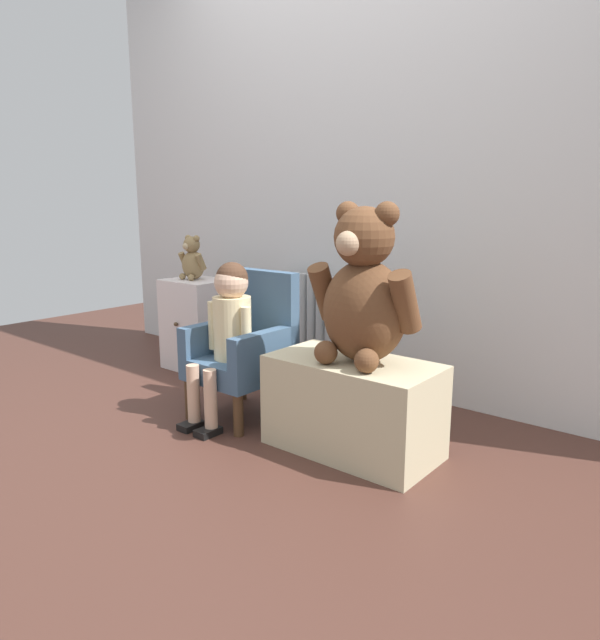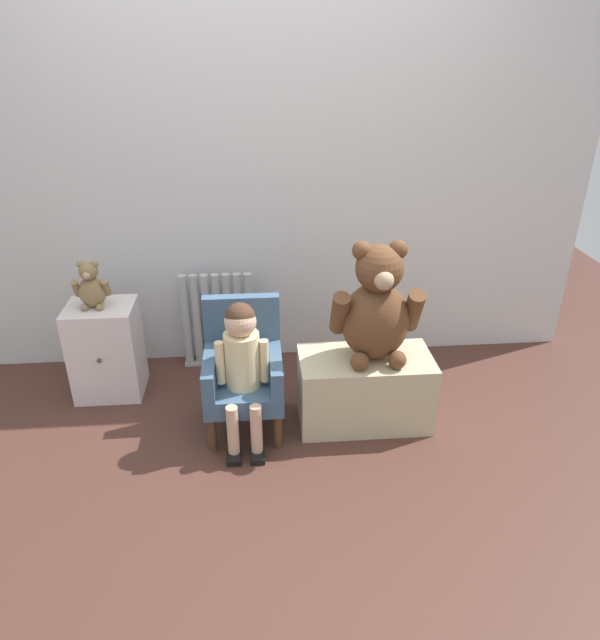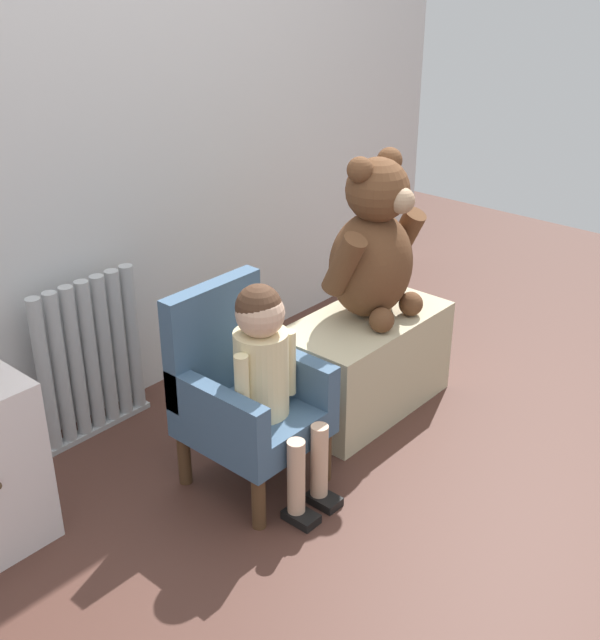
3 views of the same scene
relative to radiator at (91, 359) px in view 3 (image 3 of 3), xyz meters
The scene contains 7 objects.
ground_plane 1.17m from the radiator, 75.90° to the right, with size 6.00×6.00×0.00m, color #492B23.
back_wall 0.96m from the radiator, 24.46° to the left, with size 3.80×0.05×2.40m, color silver.
radiator is the anchor object (origin of this frame).
child_armchair 0.62m from the radiator, 75.48° to the right, with size 0.38×0.40×0.66m.
child_figure 0.75m from the radiator, 77.64° to the right, with size 0.25×0.35×0.72m.
low_bench 1.00m from the radiator, 39.37° to the right, with size 0.67×0.35×0.37m, color #C4B690.
large_teddy_bear 1.08m from the radiator, 37.83° to the right, with size 0.44×0.31×0.61m.
Camera 3 is at (-1.66, -1.10, 1.65)m, focal length 45.00 mm.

